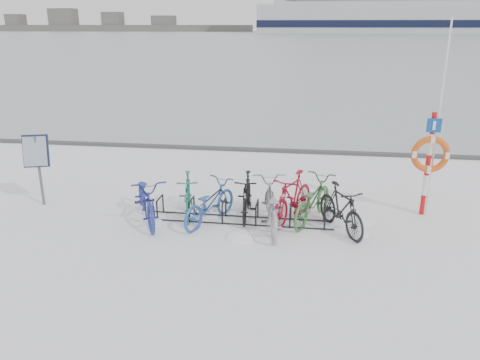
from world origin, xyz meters
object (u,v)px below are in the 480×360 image
object	(u,v)px
info_board	(37,155)
cruise_ferry	(417,3)
lifebuoy_station	(430,154)
bike_rack	(240,213)

from	to	relation	value
info_board	cruise_ferry	size ratio (longest dim) A/B	0.01
lifebuoy_station	cruise_ferry	world-z (taller)	cruise_ferry
bike_rack	cruise_ferry	distance (m)	229.89
info_board	lifebuoy_station	xyz separation A→B (m)	(8.78, 0.60, 0.19)
bike_rack	lifebuoy_station	distance (m)	4.29
info_board	bike_rack	bearing A→B (deg)	-20.50
info_board	lifebuoy_station	bearing A→B (deg)	-13.01
bike_rack	cruise_ferry	size ratio (longest dim) A/B	0.03
bike_rack	lifebuoy_station	world-z (taller)	lifebuoy_station
info_board	lifebuoy_station	distance (m)	8.80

